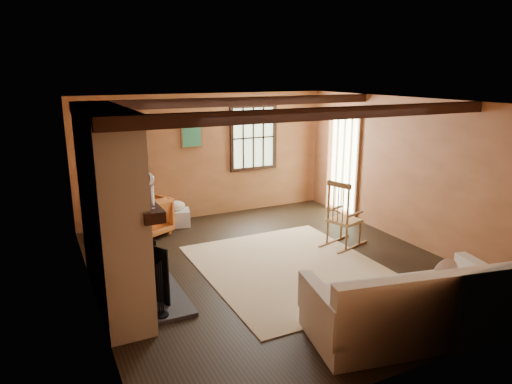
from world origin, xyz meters
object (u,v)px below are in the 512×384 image
fireplace (113,215)px  sofa (410,310)px  rocking_chair (343,219)px  armchair (144,217)px  laundry_basket (176,218)px

fireplace → sofa: 3.61m
rocking_chair → armchair: (-2.81, 1.91, -0.12)m
armchair → laundry_basket: bearing=176.1°
rocking_chair → sofa: (-0.95, -2.50, -0.16)m
laundry_basket → armchair: armchair is taller
laundry_basket → fireplace: bearing=-121.3°
fireplace → rocking_chair: (3.63, 0.21, -0.63)m
sofa → laundry_basket: (-1.21, 4.69, -0.16)m
rocking_chair → laundry_basket: 3.10m
sofa → fireplace: bearing=150.7°
laundry_basket → sofa: bearing=-75.5°
laundry_basket → armchair: 0.73m
sofa → laundry_basket: sofa is taller
sofa → rocking_chair: bearing=80.3°
armchair → fireplace: bearing=41.5°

